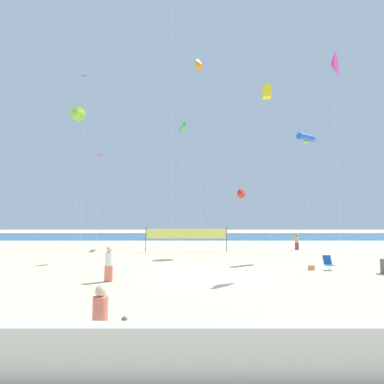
{
  "coord_description": "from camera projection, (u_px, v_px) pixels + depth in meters",
  "views": [
    {
      "loc": [
        -0.94,
        -17.36,
        3.31
      ],
      "look_at": [
        -0.81,
        9.7,
        5.6
      ],
      "focal_mm": 27.69,
      "sensor_mm": 36.0,
      "label": 1
    }
  ],
  "objects": [
    {
      "name": "kite_green_tube",
      "position": [
        181.0,
        128.0,
        35.55
      ],
      "size": [
        0.93,
        2.53,
        14.27
      ],
      "color": "silver",
      "rests_on": "ground"
    },
    {
      "name": "kite_violet_diamond",
      "position": [
        84.0,
        78.0,
        24.44
      ],
      "size": [
        0.84,
        0.85,
        15.23
      ],
      "color": "silver",
      "rests_on": "ground"
    },
    {
      "name": "kite_blue_tube",
      "position": [
        304.0,
        138.0,
        24.66
      ],
      "size": [
        1.82,
        1.44,
        10.19
      ],
      "color": "silver",
      "rests_on": "ground"
    },
    {
      "name": "folding_beach_chair",
      "position": [
        326.0,
        262.0,
        18.64
      ],
      "size": [
        0.52,
        0.65,
        0.89
      ],
      "rotation": [
        0.0,
        0.0,
        -0.45
      ],
      "color": "#1959B2",
      "rests_on": "ground"
    },
    {
      "name": "toddler_figure",
      "position": [
        123.0,
        334.0,
        7.21
      ],
      "size": [
        0.2,
        0.2,
        0.88
      ],
      "rotation": [
        0.0,
        0.0,
        0.2
      ],
      "color": "maroon",
      "rests_on": "ground"
    },
    {
      "name": "kite_yellow_box",
      "position": [
        265.0,
        92.0,
        30.17
      ],
      "size": [
        0.84,
        0.84,
        16.67
      ],
      "color": "silver",
      "rests_on": "ground"
    },
    {
      "name": "beach_handbag",
      "position": [
        310.0,
        268.0,
        18.55
      ],
      "size": [
        0.36,
        0.18,
        0.29
      ],
      "primitive_type": "cube",
      "color": "#EA7260",
      "rests_on": "ground"
    },
    {
      "name": "boardwalk_ledge",
      "position": [
        236.0,
        352.0,
        6.08
      ],
      "size": [
        28.0,
        0.44,
        1.09
      ],
      "primitive_type": "cube",
      "color": "beige",
      "rests_on": "ground"
    },
    {
      "name": "kite_orange_delta",
      "position": [
        199.0,
        65.0,
        28.59
      ],
      "size": [
        0.99,
        1.23,
        18.57
      ],
      "color": "silver",
      "rests_on": "ground"
    },
    {
      "name": "kite_lime_delta",
      "position": [
        77.0,
        113.0,
        33.29
      ],
      "size": [
        1.66,
        0.98,
        15.78
      ],
      "color": "silver",
      "rests_on": "ground"
    },
    {
      "name": "kite_magenta_delta",
      "position": [
        332.0,
        64.0,
        20.95
      ],
      "size": [
        1.27,
        1.51,
        14.9
      ],
      "color": "silver",
      "rests_on": "ground"
    },
    {
      "name": "kite_red_delta",
      "position": [
        240.0,
        193.0,
        36.53
      ],
      "size": [
        1.22,
        0.83,
        6.82
      ],
      "color": "silver",
      "rests_on": "ground"
    },
    {
      "name": "beachgoer_mustard_shirt",
      "position": [
        295.0,
        241.0,
        30.13
      ],
      "size": [
        0.36,
        0.36,
        1.59
      ],
      "rotation": [
        0.0,
        0.0,
        5.34
      ],
      "color": "#7A3872",
      "rests_on": "ground"
    },
    {
      "name": "ocean_band",
      "position": [
        196.0,
        236.0,
        51.42
      ],
      "size": [
        120.0,
        20.0,
        0.01
      ],
      "primitive_type": "cube",
      "color": "#28608C",
      "rests_on": "ground"
    },
    {
      "name": "volleyball_net",
      "position": [
        185.0,
        235.0,
        28.13
      ],
      "size": [
        7.74,
        0.27,
        2.4
      ],
      "color": "#4C4C51",
      "rests_on": "ground"
    },
    {
      "name": "trash_barrel",
      "position": [
        384.0,
        266.0,
        17.45
      ],
      "size": [
        0.65,
        0.65,
        0.83
      ],
      "primitive_type": "cylinder",
      "color": "#595960",
      "rests_on": "ground"
    },
    {
      "name": "beachgoer_white_shirt",
      "position": [
        107.0,
        263.0,
        15.26
      ],
      "size": [
        0.41,
        0.41,
        1.8
      ],
      "rotation": [
        0.0,
        0.0,
        1.75
      ],
      "color": "#EA7260",
      "rests_on": "ground"
    },
    {
      "name": "ground_plane",
      "position": [
        207.0,
        275.0,
        17.02
      ],
      "size": [
        120.0,
        120.0,
        0.0
      ],
      "primitive_type": "plane",
      "color": "beige"
    },
    {
      "name": "mother_figure",
      "position": [
        99.0,
        317.0,
        7.17
      ],
      "size": [
        0.38,
        0.38,
        1.65
      ],
      "rotation": [
        0.0,
        0.0,
        0.09
      ],
      "color": "navy",
      "rests_on": "ground"
    },
    {
      "name": "kite_magenta_diamond",
      "position": [
        97.0,
        158.0,
        33.5
      ],
      "size": [
        0.55,
        0.56,
        10.52
      ],
      "color": "silver",
      "rests_on": "ground"
    }
  ]
}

